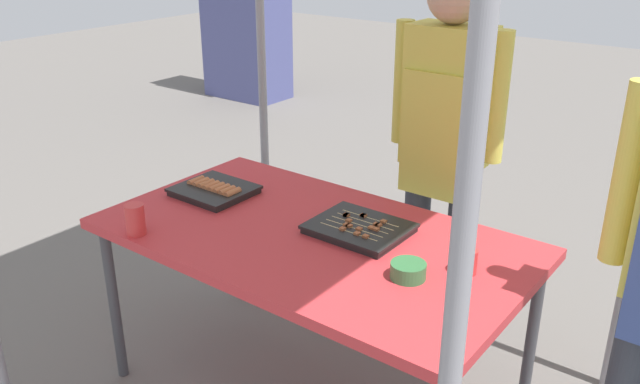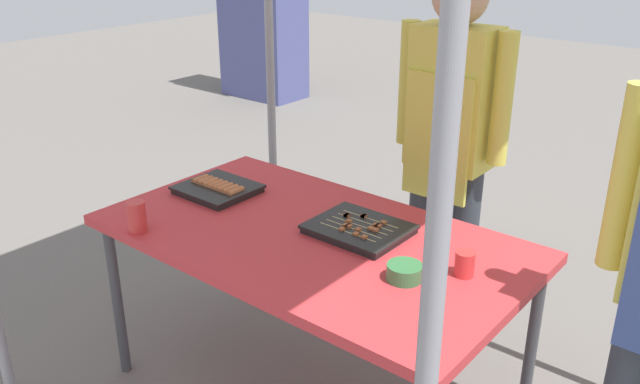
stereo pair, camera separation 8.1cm
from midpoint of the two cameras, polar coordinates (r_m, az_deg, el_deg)
The scene contains 8 objects.
stall_table at distance 2.49m, azimuth -1.63°, elevation -4.66°, with size 1.60×0.90×0.75m.
tray_grilled_sausages at distance 2.84m, azimuth -9.92°, elevation 0.16°, with size 0.31×0.28×0.05m.
tray_meat_skewers at distance 2.47m, azimuth 2.47°, elevation -3.15°, with size 0.35×0.29×0.04m.
condiment_bowl at distance 2.18m, azimuth 6.54°, elevation -6.75°, with size 0.12×0.12×0.05m, color #33723F.
drink_cup_near_edge at distance 2.54m, azimuth -16.52°, elevation -2.29°, with size 0.07×0.07×0.12m, color red.
drink_cup_by_wok at distance 2.23m, azimuth 11.55°, elevation -5.88°, with size 0.07×0.07×0.09m, color red.
vendor_woman at distance 2.88m, azimuth 9.91°, elevation 5.21°, with size 0.52×0.23×1.67m.
neighbor_stall_left at distance 7.23m, azimuth -6.82°, elevation 15.75°, with size 0.86×0.54×1.95m.
Camera 1 is at (1.36, -1.74, 1.85)m, focal length 37.15 mm.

